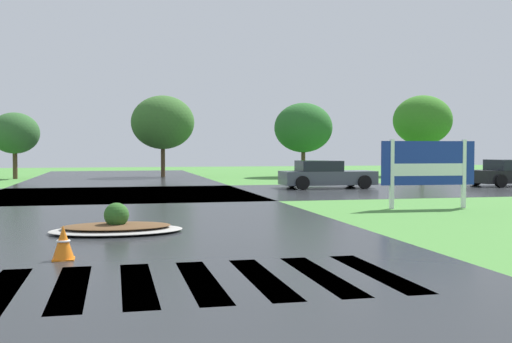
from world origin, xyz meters
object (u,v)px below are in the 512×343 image
car_blue_compact (511,174)px  car_white_sedan (326,175)px  median_island (117,227)px  traffic_cone (63,243)px  estate_billboard (428,166)px

car_blue_compact → car_white_sedan: bearing=172.0°
median_island → traffic_cone: median_island is taller
car_blue_compact → median_island: bearing=-150.6°
median_island → estate_billboard: bearing=20.9°
median_island → car_blue_compact: (19.62, 13.49, 0.48)m
car_white_sedan → car_blue_compact: car_blue_compact is taller
car_white_sedan → estate_billboard: bearing=-90.1°
median_island → car_white_sedan: 17.11m
median_island → traffic_cone: bearing=-105.1°
car_white_sedan → traffic_cone: size_ratio=7.56×
traffic_cone → car_blue_compact: bearing=39.3°
car_white_sedan → car_blue_compact: 9.77m
estate_billboard → car_blue_compact: bearing=-132.9°
estate_billboard → car_white_sedan: 10.31m
estate_billboard → car_white_sedan: bearing=-88.4°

